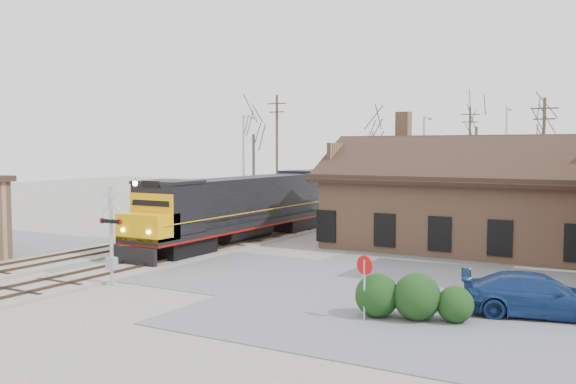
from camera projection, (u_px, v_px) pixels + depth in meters
name	position (u px, v px, depth m)	size (l,w,h in m)	color
ground	(156.00, 262.00, 32.05)	(140.00, 140.00, 0.00)	#A7A297
road	(156.00, 262.00, 32.05)	(60.00, 9.00, 0.03)	slate
parking_lot	(553.00, 285.00, 26.54)	(22.00, 26.00, 0.03)	slate
track_main	(301.00, 228.00, 45.01)	(3.40, 90.00, 0.24)	#A7A297
track_siding	(247.00, 224.00, 47.25)	(3.40, 90.00, 0.24)	#A7A297
depot	(461.00, 206.00, 36.29)	(15.20, 9.31, 7.90)	#A27253
locomotive_lead	(237.00, 208.00, 38.08)	(2.76, 18.49, 4.10)	black
locomotive_trailing	(363.00, 190.00, 54.29)	(2.76, 18.49, 3.88)	black
crossbuck_near	(111.00, 239.00, 26.48)	(1.18, 0.31, 4.14)	#A5A8AD
crossbuck_far	(136.00, 211.00, 39.60)	(1.07, 0.42, 3.85)	#A5A8AD
do_not_enter_sign	(365.00, 275.00, 21.11)	(0.63, 0.23, 2.19)	#A5A8AD
parked_car	(538.00, 295.00, 21.71)	(2.05, 5.04, 1.46)	navy
hedge_a	(377.00, 296.00, 21.61)	(1.49, 1.49, 1.49)	black
hedge_b	(417.00, 297.00, 21.22)	(1.58, 1.58, 1.58)	black
hedge_c	(455.00, 305.00, 20.93)	(1.21, 1.21, 1.21)	black
streetlight_a	(245.00, 160.00, 51.57)	(0.25, 2.04, 8.30)	#A5A8AD
streetlight_b	(424.00, 161.00, 50.55)	(0.25, 2.04, 8.19)	#A5A8AD
streetlight_c	(506.00, 152.00, 59.27)	(0.25, 2.04, 9.44)	#A5A8AD
utility_pole_a	(277.00, 149.00, 61.03)	(2.00, 0.24, 10.68)	#382D23
utility_pole_b	(469.00, 152.00, 67.76)	(2.00, 0.24, 9.99)	#382D23
utility_pole_c	(543.00, 158.00, 48.63)	(2.00, 0.24, 9.47)	#382D23
tree_a	(254.00, 123.00, 67.28)	(4.75, 4.75, 11.64)	#382D23
tree_b	(375.00, 129.00, 65.64)	(4.34, 4.34, 10.62)	#382D23
tree_c	(477.00, 115.00, 72.21)	(5.38, 5.38, 13.17)	#382D23
tree_d	(544.00, 119.00, 62.41)	(4.86, 4.86, 11.91)	#382D23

